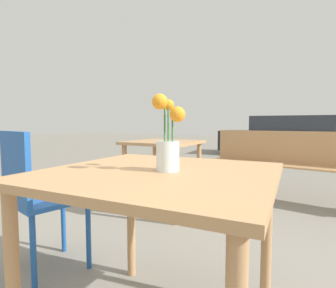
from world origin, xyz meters
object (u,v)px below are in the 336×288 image
(table_front, at_px, (159,195))
(table_back, at_px, (163,154))
(parked_car, at_px, (289,136))
(bench_near, at_px, (292,162))
(flower_vase, at_px, (168,145))
(cafe_chair, at_px, (36,192))

(table_front, distance_m, table_back, 1.73)
(table_back, xyz_separation_m, parked_car, (0.99, 6.23, -0.05))
(bench_near, height_order, parked_car, parked_car)
(table_back, bearing_deg, table_front, -62.76)
(table_back, bearing_deg, parked_car, 81.01)
(table_back, bearing_deg, flower_vase, -61.51)
(table_front, relative_size, bench_near, 0.45)
(table_front, distance_m, parked_car, 7.77)
(table_front, distance_m, cafe_chair, 0.93)
(flower_vase, relative_size, table_back, 0.40)
(cafe_chair, relative_size, parked_car, 0.22)
(cafe_chair, relative_size, table_back, 1.18)
(table_back, bearing_deg, cafe_chair, -95.13)
(flower_vase, xyz_separation_m, bench_near, (0.39, 2.59, -0.38))
(flower_vase, height_order, table_back, flower_vase)
(flower_vase, height_order, bench_near, flower_vase)
(flower_vase, xyz_separation_m, cafe_chair, (-0.96, 0.11, -0.33))
(cafe_chair, distance_m, bench_near, 2.83)
(parked_car, bearing_deg, cafe_chair, -98.27)
(bench_near, bearing_deg, table_back, -139.16)
(parked_car, bearing_deg, table_front, -91.45)
(cafe_chair, xyz_separation_m, table_back, (0.13, 1.43, 0.10))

